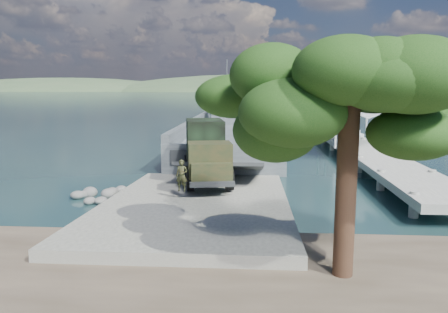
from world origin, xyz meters
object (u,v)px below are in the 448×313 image
military_truck (206,151)px  sailboat_far (351,135)px  sailboat_near (351,135)px  overhang_tree (329,101)px  landing_craft (233,139)px  soldier (182,182)px  pier (355,139)px

military_truck → sailboat_far: size_ratio=1.30×
sailboat_near → overhang_tree: bearing=-114.0°
landing_craft → soldier: 24.18m
pier → military_truck: (-13.05, -14.74, 0.86)m
sailboat_far → overhang_tree: 45.65m
military_truck → sailboat_far: bearing=51.8°
pier → military_truck: pier is taller
soldier → sailboat_near: (16.94, 35.35, -1.06)m
soldier → sailboat_near: size_ratio=0.28×
soldier → sailboat_far: size_ratio=0.26×
pier → overhang_tree: size_ratio=5.12×
sailboat_near → pier: bearing=-111.5°
pier → soldier: pier is taller
soldier → military_truck: bearing=83.0°
military_truck → overhang_tree: size_ratio=1.03×
pier → overhang_tree: (-7.42, -28.47, 4.65)m
sailboat_far → overhang_tree: overhang_tree is taller
military_truck → overhang_tree: 15.31m
pier → landing_craft: landing_craft is taller
overhang_tree → military_truck: bearing=112.3°
military_truck → sailboat_near: (16.07, 30.58, -2.12)m
landing_craft → sailboat_far: size_ratio=5.52×
military_truck → sailboat_far: 34.39m
landing_craft → overhang_tree: landing_craft is taller
soldier → overhang_tree: (6.50, -8.96, 4.86)m
pier → landing_craft: bearing=159.4°
pier → landing_craft: (-12.24, 4.61, -0.70)m
sailboat_near → sailboat_far: bearing=-92.8°
overhang_tree → soldier: bearing=126.0°
landing_craft → soldier: landing_craft is taller
military_truck → overhang_tree: bearing=-77.9°
soldier → pier: bearing=57.8°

